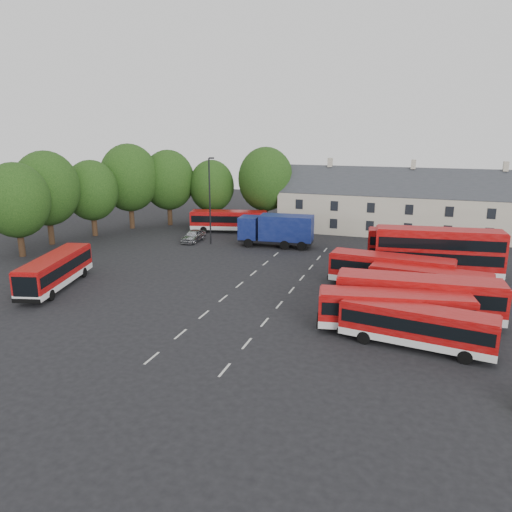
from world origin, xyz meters
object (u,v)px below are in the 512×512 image
at_px(bus_dd_south, 438,250).
at_px(bus_west, 55,269).
at_px(bus_row_a, 417,324).
at_px(lamppost, 210,199).
at_px(silver_car, 193,236).
at_px(box_truck, 277,229).

distance_m(bus_dd_south, bus_west, 35.83).
bearing_deg(bus_dd_south, bus_row_a, -101.39).
bearing_deg(lamppost, silver_car, 171.05).
bearing_deg(lamppost, box_truck, 8.43).
xyz_separation_m(bus_row_a, silver_car, (-27.66, 23.88, -0.93)).
bearing_deg(bus_dd_south, box_truck, 151.38).
distance_m(bus_dd_south, lamppost, 27.44).
bearing_deg(silver_car, bus_dd_south, -12.58).
xyz_separation_m(bus_dd_south, bus_west, (-32.80, -14.38, -0.95)).
bearing_deg(silver_car, bus_row_a, -40.51).
bearing_deg(bus_row_a, bus_dd_south, 93.99).
relative_size(bus_dd_south, box_truck, 1.31).
bearing_deg(box_truck, bus_west, -128.28).
xyz_separation_m(bus_west, box_truck, (14.50, 21.86, 0.40)).
xyz_separation_m(bus_dd_south, silver_car, (-29.16, 6.67, -1.99)).
xyz_separation_m(bus_dd_south, lamppost, (-26.56, 6.26, 2.95)).
height_order(bus_dd_south, box_truck, bus_dd_south).
bearing_deg(lamppost, bus_west, -106.84).
xyz_separation_m(bus_row_a, bus_west, (-31.30, 2.84, 0.11)).
height_order(bus_row_a, silver_car, bus_row_a).
height_order(bus_dd_south, lamppost, lamppost).
relative_size(bus_row_a, bus_west, 0.94).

